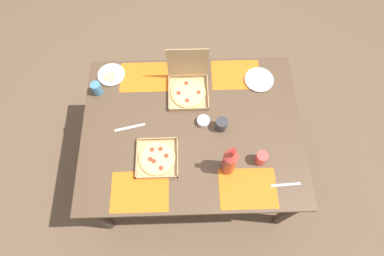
% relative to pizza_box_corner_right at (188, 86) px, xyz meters
% --- Properties ---
extents(ground_plane, '(6.00, 6.00, 0.00)m').
position_rel_pizza_box_corner_right_xyz_m(ground_plane, '(0.02, -0.30, -0.80)').
color(ground_plane, brown).
extents(dining_table, '(1.50, 1.16, 0.75)m').
position_rel_pizza_box_corner_right_xyz_m(dining_table, '(0.02, -0.30, -0.14)').
color(dining_table, '#3F3328').
rests_on(dining_table, ground_plane).
extents(placemat_near_left, '(0.36, 0.26, 0.00)m').
position_rel_pizza_box_corner_right_xyz_m(placemat_near_left, '(-0.32, -0.73, -0.05)').
color(placemat_near_left, orange).
rests_on(placemat_near_left, dining_table).
extents(placemat_near_right, '(0.36, 0.26, 0.00)m').
position_rel_pizza_box_corner_right_xyz_m(placemat_near_right, '(0.36, -0.73, -0.05)').
color(placemat_near_right, orange).
rests_on(placemat_near_right, dining_table).
extents(placemat_far_left, '(0.36, 0.26, 0.00)m').
position_rel_pizza_box_corner_right_xyz_m(placemat_far_left, '(-0.32, 0.12, -0.05)').
color(placemat_far_left, orange).
rests_on(placemat_far_left, dining_table).
extents(placemat_far_right, '(0.36, 0.26, 0.00)m').
position_rel_pizza_box_corner_right_xyz_m(placemat_far_right, '(0.36, 0.12, -0.05)').
color(placemat_far_right, orange).
rests_on(placemat_far_right, dining_table).
extents(pizza_box_corner_right, '(0.28, 0.29, 0.32)m').
position_rel_pizza_box_corner_right_xyz_m(pizza_box_corner_right, '(0.00, 0.00, 0.00)').
color(pizza_box_corner_right, tan).
rests_on(pizza_box_corner_right, dining_table).
extents(pizza_box_corner_left, '(0.27, 0.27, 0.04)m').
position_rel_pizza_box_corner_right_xyz_m(pizza_box_corner_left, '(-0.21, -0.52, -0.04)').
color(pizza_box_corner_left, tan).
rests_on(pizza_box_corner_left, dining_table).
extents(plate_far_left, '(0.20, 0.20, 0.03)m').
position_rel_pizza_box_corner_right_xyz_m(plate_far_left, '(-0.57, 0.14, -0.04)').
color(plate_far_left, white).
rests_on(plate_far_left, dining_table).
extents(plate_middle, '(0.21, 0.21, 0.02)m').
position_rel_pizza_box_corner_right_xyz_m(plate_middle, '(0.52, 0.07, -0.04)').
color(plate_middle, white).
rests_on(plate_middle, dining_table).
extents(soda_bottle, '(0.09, 0.09, 0.32)m').
position_rel_pizza_box_corner_right_xyz_m(soda_bottle, '(0.24, -0.60, 0.08)').
color(soda_bottle, '#B2382D').
rests_on(soda_bottle, dining_table).
extents(cup_clear_right, '(0.08, 0.08, 0.09)m').
position_rel_pizza_box_corner_right_xyz_m(cup_clear_right, '(0.22, -0.31, -0.01)').
color(cup_clear_right, '#333338').
rests_on(cup_clear_right, dining_table).
extents(cup_dark, '(0.07, 0.07, 0.10)m').
position_rel_pizza_box_corner_right_xyz_m(cup_dark, '(-0.65, 0.00, 0.00)').
color(cup_dark, teal).
rests_on(cup_dark, dining_table).
extents(cup_clear_left, '(0.07, 0.07, 0.10)m').
position_rel_pizza_box_corner_right_xyz_m(cup_clear_left, '(0.45, -0.55, -0.00)').
color(cup_clear_left, '#BF4742').
rests_on(cup_clear_left, dining_table).
extents(condiment_bowl, '(0.09, 0.09, 0.04)m').
position_rel_pizza_box_corner_right_xyz_m(condiment_bowl, '(0.10, -0.26, -0.03)').
color(condiment_bowl, white).
rests_on(condiment_bowl, dining_table).
extents(fork_by_far_left, '(0.19, 0.03, 0.00)m').
position_rel_pizza_box_corner_right_xyz_m(fork_by_far_left, '(0.60, -0.72, -0.05)').
color(fork_by_far_left, '#B7B7BC').
rests_on(fork_by_far_left, dining_table).
extents(knife_by_near_left, '(0.21, 0.06, 0.00)m').
position_rel_pizza_box_corner_right_xyz_m(knife_by_near_left, '(-0.41, -0.29, -0.05)').
color(knife_by_near_left, '#B7B7BC').
rests_on(knife_by_near_left, dining_table).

